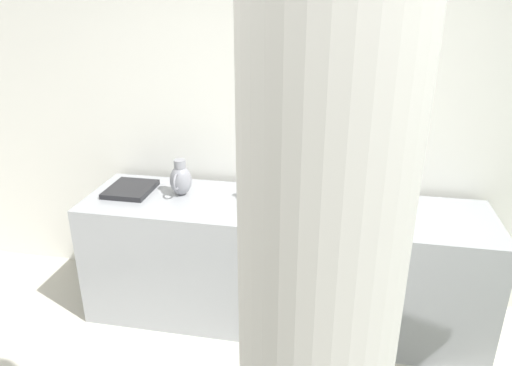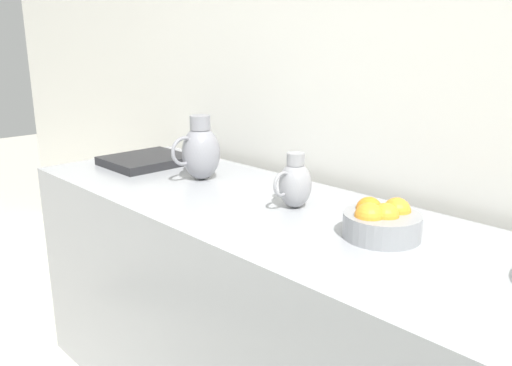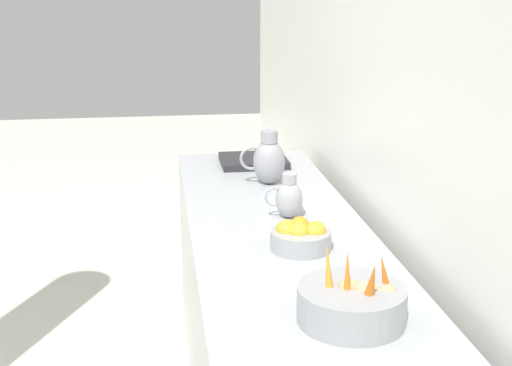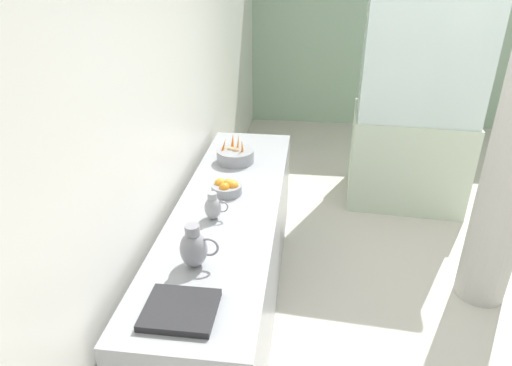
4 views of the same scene
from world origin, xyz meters
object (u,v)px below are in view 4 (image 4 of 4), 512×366
Objects in this scene: metal_pitcher_tall at (194,248)px; vegetable_colander at (235,155)px; orange_bowl at (227,188)px; glass_block_booth at (417,94)px; metal_pitcher_short at (213,207)px.

vegetable_colander is at bearing 90.44° from metal_pitcher_tall.
glass_block_booth is at bearing 48.32° from orange_bowl.
orange_bowl is at bearing -131.68° from glass_block_booth.
orange_bowl is at bearing -86.82° from vegetable_colander.
orange_bowl is (0.03, -0.56, -0.01)m from vegetable_colander.
glass_block_booth is (1.62, 2.14, 0.20)m from metal_pitcher_short.
vegetable_colander is 1.67× the size of metal_pitcher_short.
vegetable_colander is at bearing 90.55° from metal_pitcher_short.
orange_bowl is 0.35m from metal_pitcher_short.
orange_bowl is at bearing 88.62° from metal_pitcher_tall.
metal_pitcher_tall is at bearing -89.76° from metal_pitcher_short.
glass_block_booth is (1.63, 1.23, 0.23)m from vegetable_colander.
vegetable_colander is 1.21× the size of metal_pitcher_tall.
glass_block_booth reaches higher than orange_bowl.
vegetable_colander is 0.56m from orange_bowl.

